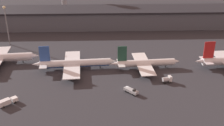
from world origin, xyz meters
TOP-DOWN VIEW (x-y plane):
  - ground at (0.00, 0.00)m, footprint 600.00×600.00m
  - terminal_building at (0.00, 96.00)m, footprint 231.19×27.69m
  - airplane_1 at (-26.00, 21.51)m, footprint 43.89×34.27m
  - airplane_2 at (10.70, 21.31)m, footprint 37.00×28.79m
  - service_vehicle_0 at (-50.91, -11.33)m, footprint 7.46×7.12m
  - service_vehicle_2 at (1.10, -3.76)m, footprint 6.50×6.71m
  - service_vehicle_3 at (18.98, 5.43)m, footprint 4.76×3.19m
  - lamp_post_0 at (-70.42, 58.88)m, footprint 1.80×1.80m

SIDE VIEW (x-z plane):
  - ground at x=0.00m, z-range 0.00..0.00m
  - service_vehicle_2 at x=1.10m, z-range -0.07..2.61m
  - service_vehicle_0 at x=-50.91m, z-range 0.22..3.01m
  - service_vehicle_3 at x=18.98m, z-range 0.11..3.36m
  - airplane_2 at x=10.70m, z-range -3.39..9.50m
  - airplane_1 at x=-26.00m, z-range -3.40..10.04m
  - terminal_building at x=0.00m, z-range 0.04..13.72m
  - lamp_post_0 at x=-70.42m, z-range 3.40..28.30m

